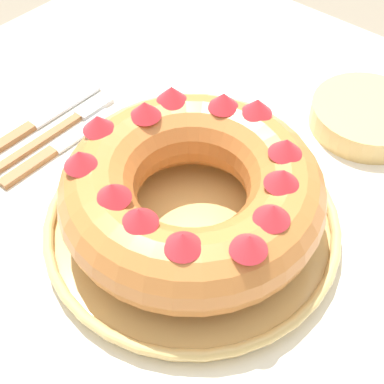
% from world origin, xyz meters
% --- Properties ---
extents(dining_table, '(1.11, 1.10, 0.73)m').
position_xyz_m(dining_table, '(0.00, 0.00, 0.63)').
color(dining_table, silver).
rests_on(dining_table, ground_plane).
extents(serving_dish, '(0.34, 0.34, 0.02)m').
position_xyz_m(serving_dish, '(-0.03, 0.04, 0.74)').
color(serving_dish, tan).
rests_on(serving_dish, dining_table).
extents(bundt_cake, '(0.29, 0.29, 0.10)m').
position_xyz_m(bundt_cake, '(-0.03, 0.04, 0.79)').
color(bundt_cake, '#C67538').
rests_on(bundt_cake, serving_dish).
extents(fork, '(0.02, 0.20, 0.01)m').
position_xyz_m(fork, '(-0.27, 0.05, 0.73)').
color(fork, '#936038').
rests_on(fork, dining_table).
extents(serving_knife, '(0.02, 0.21, 0.01)m').
position_xyz_m(serving_knife, '(-0.31, 0.02, 0.73)').
color(serving_knife, '#936038').
rests_on(serving_knife, dining_table).
extents(cake_knife, '(0.02, 0.18, 0.01)m').
position_xyz_m(cake_knife, '(-0.25, 0.01, 0.73)').
color(cake_knife, '#936038').
rests_on(cake_knife, dining_table).
extents(side_bowl, '(0.15, 0.15, 0.03)m').
position_xyz_m(side_bowl, '(0.04, 0.33, 0.74)').
color(side_bowl, tan).
rests_on(side_bowl, dining_table).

